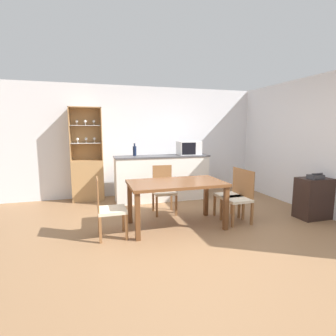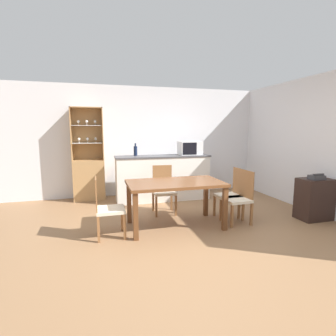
# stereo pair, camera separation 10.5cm
# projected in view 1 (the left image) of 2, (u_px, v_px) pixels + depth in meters

# --- Properties ---
(ground_plane) EXTENTS (18.00, 18.00, 0.00)m
(ground_plane) POSITION_uv_depth(u_px,v_px,m) (193.00, 232.00, 4.02)
(ground_plane) COLOR #936B47
(wall_back) EXTENTS (6.80, 0.06, 2.55)m
(wall_back) POSITION_uv_depth(u_px,v_px,m) (153.00, 141.00, 6.32)
(wall_back) COLOR silver
(wall_back) RESTS_ON ground_plane
(wall_right) EXTENTS (0.06, 4.60, 2.55)m
(wall_right) POSITION_uv_depth(u_px,v_px,m) (317.00, 145.00, 4.85)
(wall_right) COLOR silver
(wall_right) RESTS_ON ground_plane
(kitchen_counter) EXTENTS (2.07, 0.53, 0.99)m
(kitchen_counter) POSITION_uv_depth(u_px,v_px,m) (162.00, 178.00, 5.81)
(kitchen_counter) COLOR white
(kitchen_counter) RESTS_ON ground_plane
(display_cabinet) EXTENTS (0.67, 0.40, 2.03)m
(display_cabinet) POSITION_uv_depth(u_px,v_px,m) (88.00, 173.00, 5.78)
(display_cabinet) COLOR tan
(display_cabinet) RESTS_ON ground_plane
(dining_table) EXTENTS (1.51, 0.85, 0.74)m
(dining_table) POSITION_uv_depth(u_px,v_px,m) (176.00, 187.00, 4.17)
(dining_table) COLOR brown
(dining_table) RESTS_ON ground_plane
(dining_chair_side_left_near) EXTENTS (0.40, 0.40, 0.88)m
(dining_chair_side_left_near) POSITION_uv_depth(u_px,v_px,m) (109.00, 208.00, 3.78)
(dining_chair_side_left_near) COLOR beige
(dining_chair_side_left_near) RESTS_ON ground_plane
(dining_chair_side_right_far) EXTENTS (0.41, 0.41, 0.88)m
(dining_chair_side_right_far) POSITION_uv_depth(u_px,v_px,m) (231.00, 194.00, 4.63)
(dining_chair_side_right_far) COLOR beige
(dining_chair_side_right_far) RESTS_ON ground_plane
(dining_chair_side_right_near) EXTENTS (0.42, 0.42, 0.88)m
(dining_chair_side_right_near) POSITION_uv_depth(u_px,v_px,m) (239.00, 197.00, 4.39)
(dining_chair_side_right_near) COLOR beige
(dining_chair_side_right_near) RESTS_ON ground_plane
(dining_chair_head_far) EXTENTS (0.42, 0.42, 0.88)m
(dining_chair_head_far) POSITION_uv_depth(u_px,v_px,m) (164.00, 190.00, 4.91)
(dining_chair_head_far) COLOR beige
(dining_chair_head_far) RESTS_ON ground_plane
(microwave) EXTENTS (0.50, 0.37, 0.30)m
(microwave) POSITION_uv_depth(u_px,v_px,m) (189.00, 148.00, 5.93)
(microwave) COLOR silver
(microwave) RESTS_ON kitchen_counter
(wine_bottle) EXTENTS (0.08, 0.08, 0.27)m
(wine_bottle) POSITION_uv_depth(u_px,v_px,m) (135.00, 151.00, 5.68)
(wine_bottle) COLOR #141E38
(wine_bottle) RESTS_ON kitchen_counter
(side_cabinet) EXTENTS (0.55, 0.38, 0.72)m
(side_cabinet) POSITION_uv_depth(u_px,v_px,m) (313.00, 198.00, 4.61)
(side_cabinet) COLOR black
(side_cabinet) RESTS_ON ground_plane
(telephone) EXTENTS (0.23, 0.17, 0.11)m
(telephone) POSITION_uv_depth(u_px,v_px,m) (316.00, 177.00, 4.49)
(telephone) COLOR #38383D
(telephone) RESTS_ON side_cabinet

